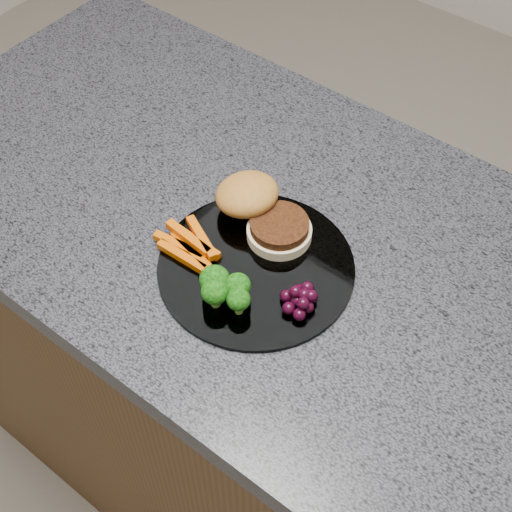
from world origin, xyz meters
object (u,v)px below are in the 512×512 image
(plate, at_px, (256,267))
(burger, at_px, (258,209))
(island_cabinet, at_px, (264,387))
(grape_bunch, at_px, (301,299))

(plate, height_order, burger, burger)
(island_cabinet, xyz_separation_m, plate, (0.04, -0.07, 0.47))
(island_cabinet, relative_size, plate, 4.62)
(island_cabinet, relative_size, grape_bunch, 24.52)
(plate, relative_size, burger, 1.59)
(burger, relative_size, grape_bunch, 3.34)
(plate, bearing_deg, grape_bunch, -10.83)
(island_cabinet, height_order, grape_bunch, grape_bunch)
(grape_bunch, bearing_deg, island_cabinet, 143.81)
(island_cabinet, bearing_deg, plate, -63.44)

